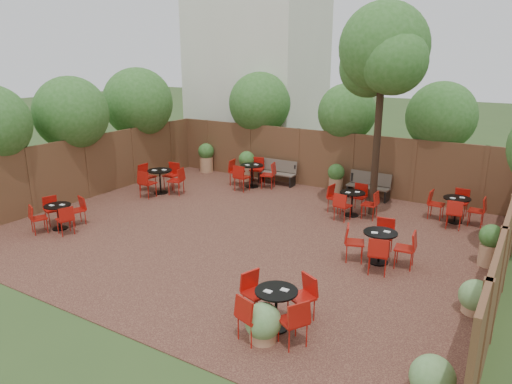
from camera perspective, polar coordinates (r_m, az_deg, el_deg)
The scene contains 13 objects.
ground at distance 12.44m, azimuth -1.30°, elevation -4.96°, with size 80.00×80.00×0.00m, color #354F23.
courtyard_paving at distance 12.44m, azimuth -1.30°, elevation -4.92°, with size 12.00×10.00×0.02m, color #3B1D18.
fence_back at distance 16.40m, azimuth 8.20°, elevation 3.83°, with size 12.00×0.08×2.00m, color brown.
fence_left at distance 16.06m, azimuth -19.65°, elevation 2.76°, with size 0.08×10.00×2.00m, color brown.
fence_right at distance 10.35m, azimuth 27.98°, elevation -5.60°, with size 0.08×10.00×2.00m, color brown.
neighbour_building at distance 20.75m, azimuth 0.18°, elevation 14.99°, with size 5.00×4.00×8.00m, color silver.
overhang_foliage at distance 15.45m, azimuth -4.32°, elevation 9.50°, with size 15.47×10.47×2.54m.
courtyard_tree at distance 13.45m, azimuth 15.02°, elevation 15.64°, with size 2.60×2.50×5.84m.
park_bench_left at distance 16.87m, azimuth 2.63°, elevation 2.45°, with size 1.39×0.46×0.85m.
park_bench_right at distance 15.59m, azimuth 13.46°, elevation 0.81°, with size 1.39×0.50×0.85m.
bistro_tables at distance 13.09m, azimuth 1.47°, elevation -1.76°, with size 10.45×8.85×0.91m.
planters at distance 16.02m, azimuth 3.03°, elevation 2.17°, with size 11.05×4.13×1.13m.
low_shrubs at distance 8.04m, azimuth 15.54°, elevation -15.84°, with size 3.41×3.33×0.66m.
Camera 1 is at (6.29, -9.72, 4.56)m, focal length 33.21 mm.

